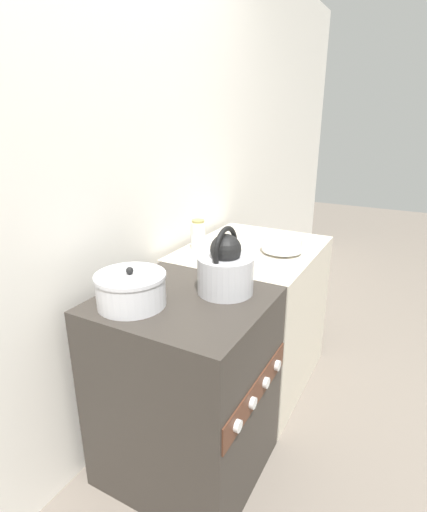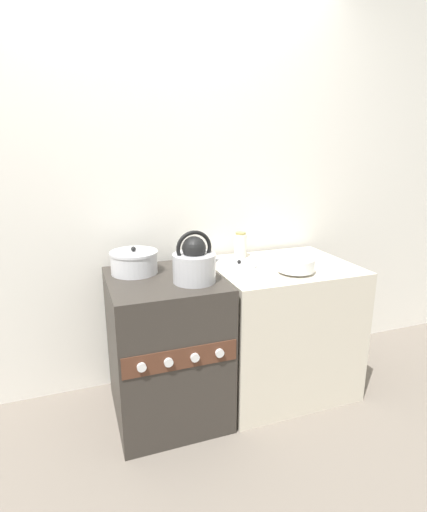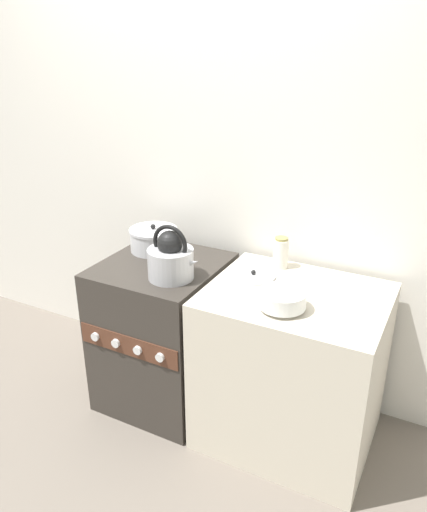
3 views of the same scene
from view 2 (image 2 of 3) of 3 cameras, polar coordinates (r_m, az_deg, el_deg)
The scene contains 9 objects.
ground_plane at distance 2.31m, azimuth -4.33°, elevation -25.51°, with size 12.00×12.00×0.00m, color #70665B.
wall_back at distance 2.48m, azimuth -9.63°, elevation 9.22°, with size 7.00×0.06×2.50m.
stove at distance 2.33m, azimuth -6.72°, elevation -12.79°, with size 0.60×0.66×0.83m.
counter at distance 2.59m, azimuth 9.42°, elevation -9.97°, with size 0.83×0.68×0.82m.
kettle at distance 2.06m, azimuth -2.71°, elevation -0.99°, with size 0.27×0.22×0.27m.
cooking_pot at distance 2.25m, azimuth -11.26°, elevation -0.86°, with size 0.26×0.26×0.15m.
enamel_bowl at distance 2.28m, azimuth 11.71°, elevation -1.23°, with size 0.21×0.21×0.09m.
storage_jar at distance 2.55m, azimuth 3.87°, elevation 1.56°, with size 0.08×0.08×0.16m.
loose_pot_lid at distance 2.40m, azimuth 3.67°, elevation -1.21°, with size 0.22×0.22×0.03m.
Camera 2 is at (-0.44, -1.69, 1.51)m, focal length 28.00 mm.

